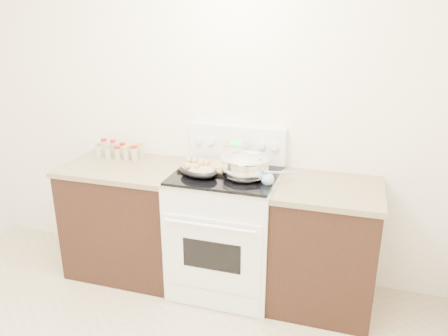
% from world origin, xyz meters
% --- Properties ---
extents(room_shell, '(4.10, 3.60, 2.75)m').
position_xyz_m(room_shell, '(0.00, 0.00, 1.70)').
color(room_shell, white).
rests_on(room_shell, ground).
extents(counter_left, '(0.93, 0.67, 0.92)m').
position_xyz_m(counter_left, '(-0.48, 1.43, 0.46)').
color(counter_left, black).
rests_on(counter_left, ground).
extents(counter_right, '(0.73, 0.67, 0.92)m').
position_xyz_m(counter_right, '(1.08, 1.43, 0.46)').
color(counter_right, black).
rests_on(counter_right, ground).
extents(kitchen_range, '(0.78, 0.73, 1.22)m').
position_xyz_m(kitchen_range, '(0.35, 1.42, 0.49)').
color(kitchen_range, white).
rests_on(kitchen_range, ground).
extents(mixing_bowl, '(0.41, 0.41, 0.20)m').
position_xyz_m(mixing_bowl, '(0.50, 1.37, 1.02)').
color(mixing_bowl, silver).
rests_on(mixing_bowl, kitchen_range).
extents(roasting_pan, '(0.37, 0.32, 0.11)m').
position_xyz_m(roasting_pan, '(0.18, 1.31, 0.99)').
color(roasting_pan, black).
rests_on(roasting_pan, kitchen_range).
extents(baking_sheet, '(0.44, 0.31, 0.06)m').
position_xyz_m(baking_sheet, '(0.22, 1.48, 0.96)').
color(baking_sheet, black).
rests_on(baking_sheet, kitchen_range).
extents(wooden_spoon, '(0.16, 0.24, 0.04)m').
position_xyz_m(wooden_spoon, '(0.42, 1.41, 0.95)').
color(wooden_spoon, tan).
rests_on(wooden_spoon, kitchen_range).
extents(blue_ladle, '(0.22, 0.24, 0.11)m').
position_xyz_m(blue_ladle, '(0.69, 1.31, 0.98)').
color(blue_ladle, '#88B9CB').
rests_on(blue_ladle, kitchen_range).
extents(spice_jars, '(0.40, 0.15, 0.13)m').
position_xyz_m(spice_jars, '(-0.61, 1.59, 0.98)').
color(spice_jars, '#BFB28C').
rests_on(spice_jars, counter_left).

